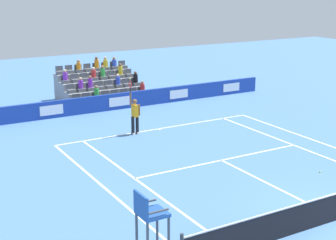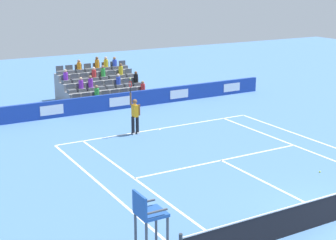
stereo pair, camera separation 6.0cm
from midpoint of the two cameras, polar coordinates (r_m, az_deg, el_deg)
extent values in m
cube|color=white|center=(26.23, -0.98, -0.99)|extent=(10.97, 0.10, 0.01)
cube|color=white|center=(21.83, 6.06, -4.50)|extent=(8.23, 0.10, 0.01)
cube|color=white|center=(19.52, 11.61, -7.20)|extent=(0.10, 6.40, 0.01)
cube|color=white|center=(19.45, -3.09, -6.98)|extent=(0.10, 11.89, 0.01)
cube|color=white|center=(24.06, 14.67, -3.03)|extent=(0.10, 11.89, 0.01)
cube|color=white|center=(18.92, -6.82, -7.73)|extent=(0.10, 11.89, 0.01)
cube|color=white|center=(25.01, 16.92, -2.50)|extent=(0.10, 11.89, 0.01)
cube|color=white|center=(26.15, -0.88, -1.04)|extent=(0.10, 0.20, 0.01)
cube|color=#193899|center=(30.30, -5.44, 2.11)|extent=(20.54, 0.20, 0.96)
cube|color=white|center=(34.35, 7.20, 3.64)|extent=(1.31, 0.01, 0.54)
cube|color=white|center=(32.08, 1.32, 2.92)|extent=(1.31, 0.01, 0.54)
cube|color=white|center=(30.20, -5.36, 2.07)|extent=(1.31, 0.01, 0.54)
cube|color=white|center=(28.78, -12.79, 1.09)|extent=(1.31, 0.01, 0.54)
cylinder|color=black|center=(25.33, -3.38, -0.56)|extent=(0.16, 0.16, 0.90)
cylinder|color=black|center=(25.23, -3.87, -0.64)|extent=(0.16, 0.16, 0.90)
cube|color=white|center=(25.45, -3.37, -1.45)|extent=(0.12, 0.26, 0.08)
cube|color=white|center=(25.34, -3.85, -1.53)|extent=(0.12, 0.26, 0.08)
cube|color=orange|center=(25.08, -3.65, 1.05)|extent=(0.22, 0.36, 0.60)
sphere|color=brown|center=(24.97, -3.67, 2.07)|extent=(0.24, 0.24, 0.24)
cylinder|color=brown|center=(24.84, -4.13, 2.35)|extent=(0.09, 0.09, 0.62)
cylinder|color=brown|center=(25.13, -3.16, 1.13)|extent=(0.09, 0.09, 0.56)
cylinder|color=black|center=(24.75, -4.15, 3.36)|extent=(0.04, 0.04, 0.28)
torus|color=red|center=(24.69, -4.16, 4.00)|extent=(0.03, 0.31, 0.31)
sphere|color=#D1E533|center=(24.64, -4.18, 4.64)|extent=(0.07, 0.07, 0.07)
cylinder|color=#474C54|center=(13.76, -1.20, -12.98)|extent=(0.07, 0.07, 1.71)
cube|color=#23519E|center=(12.99, -1.75, -10.36)|extent=(0.70, 0.70, 0.08)
cube|color=#23519E|center=(12.73, -3.05, -9.39)|extent=(0.06, 0.70, 0.55)
cube|color=#474C54|center=(13.17, -2.43, -9.13)|extent=(0.56, 0.05, 0.04)
cube|color=#474C54|center=(12.66, -1.06, -10.18)|extent=(0.56, 0.05, 0.04)
cube|color=gray|center=(31.31, -6.26, 2.02)|extent=(4.96, 0.95, 0.42)
cube|color=#545960|center=(32.15, -2.73, 3.01)|extent=(0.48, 0.44, 0.20)
cube|color=#545960|center=(32.27, -2.90, 3.51)|extent=(0.48, 0.04, 0.30)
cube|color=#545960|center=(31.88, -3.72, 2.89)|extent=(0.48, 0.44, 0.20)
cube|color=#545960|center=(32.00, -3.89, 3.39)|extent=(0.48, 0.04, 0.30)
cube|color=#545960|center=(31.62, -4.73, 2.77)|extent=(0.48, 0.44, 0.20)
cube|color=#545960|center=(31.74, -4.90, 3.27)|extent=(0.48, 0.04, 0.30)
cube|color=#545960|center=(31.37, -5.75, 2.64)|extent=(0.48, 0.44, 0.20)
cube|color=#545960|center=(31.49, -5.92, 3.15)|extent=(0.48, 0.04, 0.30)
cube|color=#545960|center=(31.12, -6.79, 2.51)|extent=(0.48, 0.44, 0.20)
cube|color=#545960|center=(31.25, -6.95, 3.02)|extent=(0.48, 0.04, 0.30)
cube|color=#545960|center=(30.89, -7.85, 2.37)|extent=(0.48, 0.44, 0.20)
cube|color=#545960|center=(31.02, -8.01, 2.89)|extent=(0.48, 0.04, 0.30)
cube|color=#545960|center=(30.67, -8.92, 2.24)|extent=(0.48, 0.44, 0.20)
cube|color=#545960|center=(30.80, -9.07, 2.76)|extent=(0.48, 0.04, 0.30)
cube|color=#545960|center=(30.46, -10.01, 2.10)|extent=(0.48, 0.44, 0.20)
cube|color=#545960|center=(30.59, -10.16, 2.63)|extent=(0.48, 0.04, 0.30)
cube|color=gray|center=(32.12, -6.96, 2.72)|extent=(4.96, 0.95, 0.84)
cube|color=#545960|center=(32.90, -3.51, 4.03)|extent=(0.48, 0.44, 0.20)
cube|color=#545960|center=(33.02, -3.67, 4.52)|extent=(0.48, 0.04, 0.30)
cube|color=#545960|center=(32.63, -4.48, 3.92)|extent=(0.48, 0.44, 0.20)
cube|color=#545960|center=(32.76, -4.64, 4.41)|extent=(0.48, 0.04, 0.30)
cube|color=#545960|center=(32.37, -5.47, 3.81)|extent=(0.48, 0.44, 0.20)
cube|color=#545960|center=(32.50, -5.63, 4.30)|extent=(0.48, 0.04, 0.30)
cube|color=#545960|center=(32.13, -6.48, 3.69)|extent=(0.48, 0.44, 0.20)
cube|color=#545960|center=(32.26, -6.63, 4.18)|extent=(0.48, 0.04, 0.30)
cube|color=#545960|center=(31.89, -7.50, 3.57)|extent=(0.48, 0.44, 0.20)
cube|color=#545960|center=(32.02, -7.65, 4.07)|extent=(0.48, 0.04, 0.30)
cube|color=#545960|center=(31.67, -8.53, 3.44)|extent=(0.48, 0.44, 0.20)
cube|color=#545960|center=(31.80, -8.69, 3.95)|extent=(0.48, 0.04, 0.30)
cube|color=#545960|center=(31.45, -9.58, 3.32)|extent=(0.48, 0.44, 0.20)
cube|color=#545960|center=(31.58, -9.73, 3.82)|extent=(0.48, 0.04, 0.30)
cube|color=#545960|center=(31.25, -10.65, 3.19)|extent=(0.48, 0.44, 0.20)
cube|color=#545960|center=(31.38, -10.79, 3.70)|extent=(0.48, 0.04, 0.30)
cube|color=gray|center=(32.93, -7.62, 3.39)|extent=(4.96, 0.95, 1.26)
cube|color=#545960|center=(33.66, -4.24, 5.00)|extent=(0.48, 0.44, 0.20)
cube|color=#545960|center=(33.79, -4.40, 5.47)|extent=(0.48, 0.04, 0.30)
cube|color=#545960|center=(33.40, -5.20, 4.90)|extent=(0.48, 0.44, 0.20)
cube|color=#545960|center=(33.53, -5.36, 5.37)|extent=(0.48, 0.04, 0.30)
cube|color=#545960|center=(33.15, -6.18, 4.80)|extent=(0.48, 0.44, 0.20)
cube|color=#545960|center=(33.28, -6.33, 5.27)|extent=(0.48, 0.04, 0.30)
cube|color=#545960|center=(32.90, -7.17, 4.69)|extent=(0.48, 0.44, 0.20)
cube|color=#545960|center=(33.04, -7.32, 5.17)|extent=(0.48, 0.04, 0.30)
cube|color=#545960|center=(32.67, -8.17, 4.58)|extent=(0.48, 0.44, 0.20)
cube|color=#545960|center=(32.81, -8.32, 5.06)|extent=(0.48, 0.04, 0.30)
cube|color=#545960|center=(32.45, -9.19, 4.46)|extent=(0.48, 0.44, 0.20)
cube|color=#545960|center=(32.59, -9.33, 4.95)|extent=(0.48, 0.04, 0.30)
cube|color=#545960|center=(32.24, -10.22, 4.35)|extent=(0.48, 0.44, 0.20)
cube|color=#545960|center=(32.38, -10.36, 4.84)|extent=(0.48, 0.04, 0.30)
cube|color=#545960|center=(32.04, -11.26, 4.22)|extent=(0.48, 0.44, 0.20)
cube|color=#545960|center=(32.18, -11.40, 4.72)|extent=(0.48, 0.04, 0.30)
cube|color=gray|center=(33.75, -8.26, 4.02)|extent=(4.96, 0.95, 1.68)
cube|color=#545960|center=(34.43, -4.95, 5.93)|extent=(0.48, 0.44, 0.20)
cube|color=#545960|center=(34.57, -5.10, 6.39)|extent=(0.48, 0.04, 0.30)
cube|color=#545960|center=(34.18, -5.90, 5.84)|extent=(0.48, 0.44, 0.20)
cube|color=#545960|center=(34.32, -6.05, 6.30)|extent=(0.48, 0.04, 0.30)
cube|color=#545960|center=(33.93, -6.86, 5.74)|extent=(0.48, 0.44, 0.20)
cube|color=#545960|center=(34.07, -7.00, 6.20)|extent=(0.48, 0.04, 0.30)
cube|color=#545960|center=(33.70, -7.83, 5.64)|extent=(0.48, 0.44, 0.20)
cube|color=#545960|center=(33.84, -7.97, 6.11)|extent=(0.48, 0.04, 0.30)
cube|color=#545960|center=(33.47, -8.81, 5.54)|extent=(0.48, 0.44, 0.20)
cube|color=#545960|center=(33.61, -8.96, 6.01)|extent=(0.48, 0.04, 0.30)
cube|color=#545960|center=(33.26, -9.81, 5.43)|extent=(0.48, 0.44, 0.20)
cube|color=#545960|center=(33.40, -9.95, 5.90)|extent=(0.48, 0.04, 0.30)
cube|color=#545960|center=(33.05, -10.82, 5.32)|extent=(0.48, 0.44, 0.20)
cube|color=#545960|center=(33.20, -10.96, 5.80)|extent=(0.48, 0.04, 0.30)
cube|color=#545960|center=(32.86, -11.84, 5.21)|extent=(0.48, 0.44, 0.20)
cube|color=#545960|center=(33.00, -11.98, 5.69)|extent=(0.48, 0.04, 0.30)
cylinder|color=black|center=(32.87, -3.55, 4.67)|extent=(0.28, 0.28, 0.53)
sphere|color=brown|center=(32.81, -3.57, 5.29)|extent=(0.20, 0.20, 0.20)
cylinder|color=green|center=(32.89, -7.22, 5.30)|extent=(0.28, 0.28, 0.50)
sphere|color=#9E7251|center=(32.83, -7.24, 5.91)|extent=(0.20, 0.20, 0.20)
cylinder|color=red|center=(32.13, -2.78, 3.62)|extent=(0.28, 0.28, 0.48)
sphere|color=#9E7251|center=(32.06, -2.79, 4.22)|extent=(0.20, 0.20, 0.20)
cylinder|color=blue|center=(32.35, -5.52, 4.41)|extent=(0.28, 0.28, 0.48)
sphere|color=beige|center=(32.29, -5.54, 5.00)|extent=(0.20, 0.20, 0.20)
cylinder|color=orange|center=(33.25, -9.87, 5.97)|extent=(0.28, 0.28, 0.42)
sphere|color=#9E7251|center=(33.20, -9.89, 6.50)|extent=(0.20, 0.20, 0.20)
cylinder|color=purple|center=(32.03, -11.32, 4.82)|extent=(0.28, 0.28, 0.46)
sphere|color=#D3A884|center=(31.97, -11.35, 5.40)|extent=(0.20, 0.20, 0.20)
cylinder|color=blue|center=(34.17, -5.95, 6.37)|extent=(0.28, 0.28, 0.42)
sphere|color=#9E7251|center=(34.12, -5.96, 6.88)|extent=(0.20, 0.20, 0.20)
cylinder|color=purple|center=(31.64, -8.59, 4.11)|extent=(0.28, 0.28, 0.54)
sphere|color=#9E7251|center=(31.57, -8.62, 4.77)|extent=(0.20, 0.20, 0.20)
cylinder|color=red|center=(32.66, -8.23, 5.15)|extent=(0.28, 0.28, 0.45)
sphere|color=beige|center=(32.61, -8.25, 5.72)|extent=(0.20, 0.20, 0.20)
cylinder|color=yellow|center=(33.38, -5.26, 5.53)|extent=(0.28, 0.28, 0.53)
sphere|color=brown|center=(33.32, -5.27, 6.16)|extent=(0.20, 0.20, 0.20)
cylinder|color=purple|center=(31.43, -9.64, 3.95)|extent=(0.28, 0.28, 0.49)
sphere|color=#D3A884|center=(31.36, -9.67, 4.57)|extent=(0.20, 0.20, 0.20)
cylinder|color=orange|center=(33.68, -7.88, 6.26)|extent=(0.28, 0.28, 0.52)
sphere|color=brown|center=(33.63, -7.91, 6.87)|extent=(0.20, 0.20, 0.20)
cylinder|color=yellow|center=(33.92, -6.91, 6.32)|extent=(0.28, 0.28, 0.48)
sphere|color=#D3A884|center=(33.87, -6.93, 6.88)|extent=(0.20, 0.20, 0.20)
cylinder|color=green|center=(30.86, -7.91, 3.04)|extent=(0.28, 0.28, 0.51)
sphere|color=#9E7251|center=(30.79, -7.93, 3.69)|extent=(0.20, 0.20, 0.20)
sphere|color=#D1E533|center=(21.24, 16.68, -5.57)|extent=(0.07, 0.07, 0.07)
camera|label=1|loc=(0.03, -89.93, 0.02)|focal=54.54mm
camera|label=2|loc=(0.03, 90.07, -0.02)|focal=54.54mm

